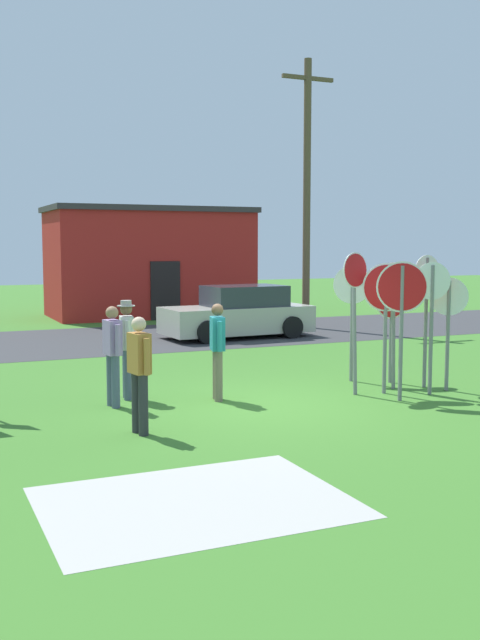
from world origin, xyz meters
The scene contains 19 objects.
ground_plane centered at (0.00, 0.00, 0.00)m, with size 80.00×80.00×0.00m, color #3D7528.
street_asphalt centered at (0.00, 9.66, 0.00)m, with size 60.00×6.40×0.01m, color #38383A.
concrete_path centered at (-2.73, -3.94, 0.00)m, with size 3.20×2.40×0.01m, color #ADAAA3.
building_background centered at (2.97, 16.17, 2.05)m, with size 7.54×3.94×4.08m.
utility_pole centered at (6.37, 10.08, 4.45)m, with size 1.80×0.24×8.52m.
parked_car_on_street centered at (3.34, 8.64, 0.69)m, with size 4.38×2.18×1.51m.
stop_sign_tallest centered at (2.82, 0.34, 1.65)m, with size 0.45×0.76×2.38m.
stop_sign_center_cluster centered at (1.89, 0.22, 1.70)m, with size 0.62×0.23×2.57m.
stop_sign_low_front centered at (3.16, -0.34, 1.61)m, with size 0.65×0.20×2.39m.
stop_sign_leaning_left centered at (2.45, 0.06, 1.64)m, with size 0.83×0.29×2.37m.
stop_sign_rear_right centered at (3.18, 0.91, 1.38)m, with size 0.77×0.07×2.03m.
stop_sign_far_back centered at (2.56, 1.36, 1.57)m, with size 0.67×0.36×2.29m.
stop_sign_rear_left centered at (3.50, 0.27, 1.67)m, with size 0.63×0.11×2.51m.
stop_sign_nearest centered at (2.32, -0.59, 1.68)m, with size 0.76×0.47×2.42m.
stop_sign_leaning_right centered at (3.67, -0.18, 1.42)m, with size 0.56×0.44×2.10m.
person_holding_notes centered at (-1.96, 1.50, 0.98)m, with size 0.31×0.56×1.74m.
person_in_blue centered at (-2.35, 0.97, 0.95)m, with size 0.26×0.57×1.69m.
person_on_left centered at (-0.55, 0.75, 0.95)m, with size 0.30×0.56×1.69m.
person_with_sunhat centered at (-2.45, -0.95, 0.95)m, with size 0.28×0.56×1.69m.
Camera 1 is at (-5.38, -11.10, 2.72)m, focal length 41.82 mm.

